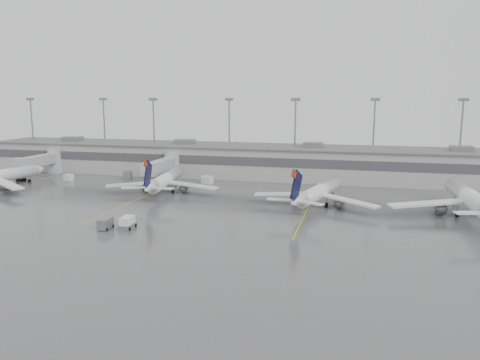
% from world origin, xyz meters
% --- Properties ---
extents(ground, '(260.00, 260.00, 0.00)m').
position_xyz_m(ground, '(0.00, 0.00, 0.00)').
color(ground, '#525255').
rests_on(ground, ground).
extents(terminal, '(152.00, 17.00, 9.45)m').
position_xyz_m(terminal, '(-0.01, 57.98, 4.17)').
color(terminal, '#AFAEA9').
rests_on(terminal, ground).
extents(light_masts, '(142.40, 8.00, 20.60)m').
position_xyz_m(light_masts, '(0.00, 63.75, 12.03)').
color(light_masts, gray).
rests_on(light_masts, ground).
extents(jet_bridge_left, '(4.00, 17.20, 7.00)m').
position_xyz_m(jet_bridge_left, '(-55.50, 45.72, 3.87)').
color(jet_bridge_left, '#A4A7AA').
rests_on(jet_bridge_left, ground).
extents(jet_bridge_right, '(4.00, 17.20, 7.00)m').
position_xyz_m(jet_bridge_right, '(-20.50, 45.72, 3.87)').
color(jet_bridge_right, '#A4A7AA').
rests_on(jet_bridge_right, ground).
extents(stand_markings, '(105.25, 40.00, 0.01)m').
position_xyz_m(stand_markings, '(-0.00, 24.00, 0.01)').
color(stand_markings, '#D5C10C').
rests_on(stand_markings, ground).
extents(jet_mid_left, '(24.87, 28.04, 9.10)m').
position_xyz_m(jet_mid_left, '(-14.79, 31.76, 2.83)').
color(jet_mid_left, white).
rests_on(jet_mid_left, ground).
extents(jet_mid_right, '(24.04, 27.29, 8.99)m').
position_xyz_m(jet_mid_right, '(19.14, 26.87, 2.79)').
color(jet_mid_right, white).
rests_on(jet_mid_right, ground).
extents(jet_far_right, '(28.90, 32.44, 10.49)m').
position_xyz_m(jet_far_right, '(45.91, 25.61, 3.26)').
color(jet_far_right, white).
rests_on(jet_far_right, ground).
extents(baggage_tug, '(2.04, 3.10, 1.97)m').
position_xyz_m(baggage_tug, '(-9.02, 3.48, 0.77)').
color(baggage_tug, white).
rests_on(baggage_tug, ground).
extents(baggage_cart, '(1.64, 2.79, 1.78)m').
position_xyz_m(baggage_cart, '(-12.22, 2.28, 0.93)').
color(baggage_cart, slate).
rests_on(baggage_cart, ground).
extents(gse_uld_a, '(2.50, 1.95, 1.58)m').
position_xyz_m(gse_uld_a, '(-44.53, 39.84, 0.79)').
color(gse_uld_a, white).
rests_on(gse_uld_a, ground).
extents(gse_uld_b, '(2.86, 2.23, 1.80)m').
position_xyz_m(gse_uld_b, '(-9.22, 44.80, 0.90)').
color(gse_uld_b, white).
rests_on(gse_uld_b, ground).
extents(gse_uld_c, '(2.99, 2.30, 1.90)m').
position_xyz_m(gse_uld_c, '(19.28, 40.75, 0.95)').
color(gse_uld_c, white).
rests_on(gse_uld_c, ground).
extents(gse_loader, '(2.98, 3.75, 2.04)m').
position_xyz_m(gse_loader, '(-30.84, 45.07, 1.02)').
color(gse_loader, slate).
rests_on(gse_loader, ground).
extents(cone_a, '(0.49, 0.49, 0.78)m').
position_xyz_m(cone_a, '(-45.58, 40.26, 0.39)').
color(cone_a, '#FF4705').
rests_on(cone_a, ground).
extents(cone_b, '(0.48, 0.48, 0.76)m').
position_xyz_m(cone_b, '(-17.74, 34.71, 0.38)').
color(cone_b, '#FF4705').
rests_on(cone_b, ground).
extents(cone_c, '(0.38, 0.38, 0.60)m').
position_xyz_m(cone_c, '(20.93, 30.59, 0.30)').
color(cone_c, '#FF4705').
rests_on(cone_c, ground).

